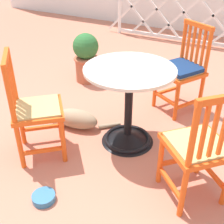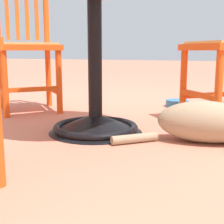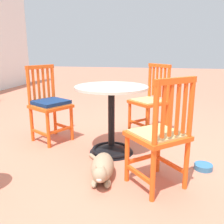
% 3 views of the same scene
% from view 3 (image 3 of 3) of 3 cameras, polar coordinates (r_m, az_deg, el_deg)
% --- Properties ---
extents(ground_plane, '(24.00, 24.00, 0.00)m').
position_cam_3_polar(ground_plane, '(2.71, 3.90, -9.77)').
color(ground_plane, '#C6755B').
extents(cafe_table, '(0.76, 0.76, 0.73)m').
position_cam_3_polar(cafe_table, '(2.67, -0.14, -3.53)').
color(cafe_table, black).
rests_on(cafe_table, ground_plane).
extents(orange_chair_near_fence, '(0.55, 0.55, 0.91)m').
position_cam_3_polar(orange_chair_near_fence, '(3.08, -14.12, 1.61)').
color(orange_chair_near_fence, '#EA5619').
rests_on(orange_chair_near_fence, ground_plane).
extents(orange_chair_at_corner, '(0.56, 0.56, 0.91)m').
position_cam_3_polar(orange_chair_at_corner, '(2.00, 10.83, -5.57)').
color(orange_chair_at_corner, '#EA5619').
rests_on(orange_chair_at_corner, ground_plane).
extents(orange_chair_tucked_in, '(0.57, 0.57, 0.91)m').
position_cam_3_polar(orange_chair_tucked_in, '(3.26, 8.72, 2.35)').
color(orange_chair_tucked_in, '#EA5619').
rests_on(orange_chair_tucked_in, ground_plane).
extents(tabby_cat, '(0.70, 0.36, 0.23)m').
position_cam_3_polar(tabby_cat, '(2.21, -2.31, -12.86)').
color(tabby_cat, '#9E896B').
rests_on(tabby_cat, ground_plane).
extents(pet_water_bowl, '(0.17, 0.17, 0.05)m').
position_cam_3_polar(pet_water_bowl, '(2.55, 20.21, -11.70)').
color(pet_water_bowl, teal).
rests_on(pet_water_bowl, ground_plane).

